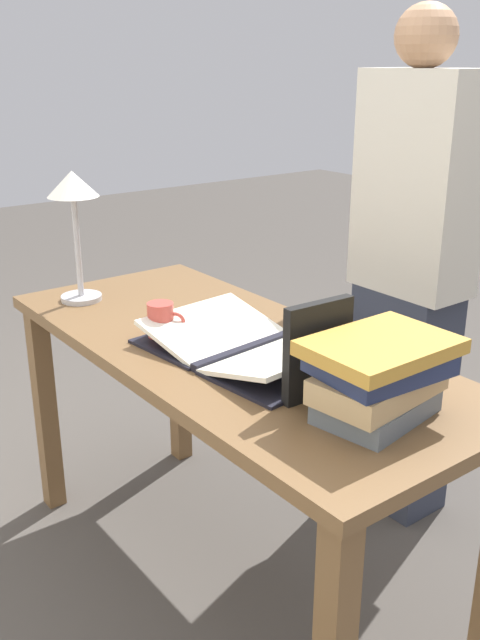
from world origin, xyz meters
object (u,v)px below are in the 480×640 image
object	(u,v)px
reading_lamp	(74,201)
person_reader	(409,283)
book_standing_upright	(318,350)
open_book	(246,346)
coffee_mug	(162,321)
book_stack_tall	(379,376)

from	to	relation	value
reading_lamp	person_reader	distance (m)	1.07
book_standing_upright	person_reader	bearing A→B (deg)	-60.94
open_book	coffee_mug	world-z (taller)	coffee_mug
book_stack_tall	coffee_mug	world-z (taller)	book_stack_tall
open_book	person_reader	distance (m)	0.72
open_book	book_stack_tall	distance (m)	0.44
book_standing_upright	coffee_mug	world-z (taller)	book_standing_upright
book_stack_tall	coffee_mug	bearing A→B (deg)	11.00
book_standing_upright	coffee_mug	distance (m)	0.52
book_stack_tall	book_standing_upright	xyz separation A→B (m)	(0.15, 0.04, 0.02)
book_standing_upright	coffee_mug	size ratio (longest dim) A/B	2.20
book_standing_upright	reading_lamp	distance (m)	0.96
reading_lamp	coffee_mug	xyz separation A→B (m)	(-0.43, -0.03, -0.26)
book_standing_upright	person_reader	xyz separation A→B (m)	(0.36, -0.74, -0.07)
book_standing_upright	open_book	bearing A→B (deg)	-2.16
person_reader	reading_lamp	bearing A→B (deg)	-123.72
open_book	person_reader	xyz separation A→B (m)	(0.07, -0.71, 0.02)
open_book	book_standing_upright	xyz separation A→B (m)	(-0.29, 0.03, 0.09)
open_book	coffee_mug	bearing A→B (deg)	22.53
open_book	book_stack_tall	world-z (taller)	book_stack_tall
open_book	person_reader	bearing A→B (deg)	-89.80
open_book	book_stack_tall	bearing A→B (deg)	175.59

